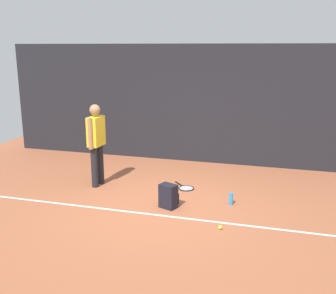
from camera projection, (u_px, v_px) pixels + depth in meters
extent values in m
plane|color=#9E5638|center=(162.00, 205.00, 7.27)|extent=(12.00, 12.00, 0.00)
cube|color=black|center=(197.00, 104.00, 9.72)|extent=(10.00, 0.10, 2.89)
cube|color=white|center=(154.00, 215.00, 6.85)|extent=(9.00, 0.05, 0.00)
cylinder|color=black|center=(100.00, 164.00, 8.34)|extent=(0.14, 0.14, 0.85)
cylinder|color=black|center=(95.00, 167.00, 8.12)|extent=(0.14, 0.14, 0.85)
cube|color=yellow|center=(96.00, 131.00, 8.05)|extent=(0.24, 0.41, 0.60)
sphere|color=#9E704C|center=(95.00, 110.00, 7.94)|extent=(0.22, 0.22, 0.22)
cylinder|color=#9E704C|center=(101.00, 130.00, 8.25)|extent=(0.09, 0.09, 0.62)
cylinder|color=#9E704C|center=(90.00, 134.00, 7.85)|extent=(0.09, 0.09, 0.62)
cylinder|color=black|center=(179.00, 184.00, 8.35)|extent=(0.23, 0.24, 0.03)
torus|color=black|center=(186.00, 188.00, 8.09)|extent=(0.46, 0.46, 0.02)
cylinder|color=#B2B2B2|center=(186.00, 188.00, 8.09)|extent=(0.39, 0.39, 0.00)
cube|color=black|center=(168.00, 196.00, 7.10)|extent=(0.35, 0.30, 0.44)
cube|color=black|center=(173.00, 198.00, 7.23)|extent=(0.23, 0.16, 0.20)
sphere|color=#CCE033|center=(220.00, 227.00, 6.30)|extent=(0.07, 0.07, 0.07)
cylinder|color=#268CD8|center=(231.00, 199.00, 7.26)|extent=(0.07, 0.07, 0.23)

